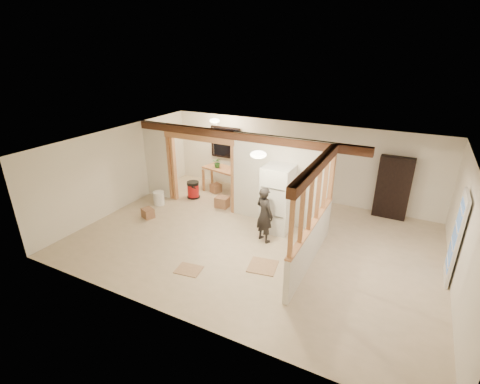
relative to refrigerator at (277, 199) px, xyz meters
The scene contains 30 objects.
floor 1.24m from the refrigerator, 112.12° to the right, with size 9.00×6.50×0.01m, color beige.
ceiling 1.79m from the refrigerator, 112.12° to the right, with size 9.00×6.50×0.01m, color white.
wall_back 2.52m from the refrigerator, 97.24° to the left, with size 9.00×0.01×2.50m, color silver.
wall_front 4.05m from the refrigerator, 94.47° to the right, with size 9.00×0.01×2.50m, color silver.
wall_left 4.89m from the refrigerator, behind, with size 0.01×6.50×2.50m, color silver.
wall_right 4.27m from the refrigerator, 10.48° to the right, with size 0.01×6.50×2.50m, color silver.
partition_left_stub 4.40m from the refrigerator, behind, with size 0.90×0.12×2.50m, color silver.
partition_center 0.55m from the refrigerator, 105.05° to the left, with size 2.80×0.12×2.50m, color silver.
doorway_frame 2.75m from the refrigerator, behind, with size 2.46×0.14×2.20m, color #B67B4C.
header_beam_back 2.01m from the refrigerator, 162.04° to the left, with size 7.00×0.18×0.22m, color #4D2B1A.
header_beam_right 2.27m from the refrigerator, 42.40° to the right, with size 0.18×3.30×0.22m, color #4D2B1A.
pony_wall 1.79m from the refrigerator, 42.40° to the right, with size 0.12×3.20×1.00m, color silver.
stud_partition 1.89m from the refrigerator, 42.40° to the right, with size 0.14×3.20×1.32m, color #B67B4C.
window_back 3.83m from the refrigerator, 140.58° to the left, with size 1.12×0.10×1.10m, color black.
french_door 4.12m from the refrigerator, ahead, with size 0.12×0.86×2.00m, color white.
ceiling_dome_main 2.02m from the refrigerator, 90.66° to the right, with size 0.36×0.36×0.16m, color #FFEABF.
ceiling_dome_util 3.56m from the refrigerator, 151.53° to the left, with size 0.32×0.32×0.14m, color #FFEABF.
hanging_bulb 2.76m from the refrigerator, 160.36° to the left, with size 0.07×0.07×0.07m, color #FFD88C.
refrigerator is the anchor object (origin of this frame).
woman 0.72m from the refrigerator, 95.45° to the right, with size 0.54×0.36×1.49m, color black.
work_table 3.22m from the refrigerator, 147.12° to the left, with size 1.35×0.67×0.85m, color #B67B4C.
potted_plant 3.31m from the refrigerator, 149.27° to the left, with size 0.31×0.27×0.35m, color #366428.
shop_vac 3.42m from the refrigerator, 166.52° to the left, with size 0.44×0.44×0.57m, color #A51314.
bookshelf 3.50m from the refrigerator, 40.10° to the left, with size 0.92×0.31×1.84m, color black.
bucket 4.00m from the refrigerator, behind, with size 0.34×0.34×0.44m, color white.
box_util_a 2.25m from the refrigerator, 164.31° to the left, with size 0.40×0.34×0.34m, color #926447.
box_util_b 3.32m from the refrigerator, 151.74° to the left, with size 0.32×0.32×0.30m, color #926447.
box_front 3.86m from the refrigerator, 163.84° to the right, with size 0.35×0.28×0.28m, color #926447.
floor_panel_near 2.05m from the refrigerator, 77.87° to the right, with size 0.63×0.63×0.02m, color tan.
floor_panel_far 3.02m from the refrigerator, 111.38° to the right, with size 0.56×0.45×0.02m, color tan.
Camera 1 is at (3.29, -7.22, 4.67)m, focal length 26.00 mm.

